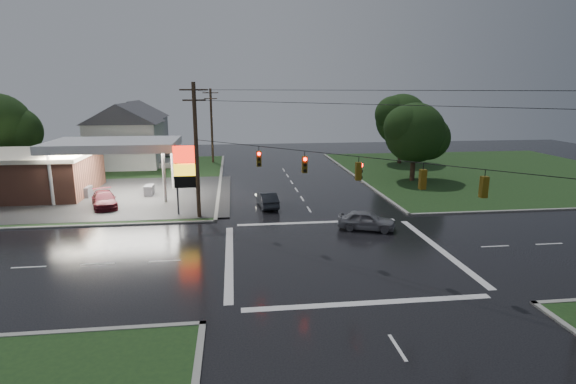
{
  "coord_description": "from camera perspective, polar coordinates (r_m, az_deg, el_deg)",
  "views": [
    {
      "loc": [
        -6.56,
        -27.02,
        10.5
      ],
      "look_at": [
        -2.6,
        5.18,
        3.0
      ],
      "focal_mm": 28.0,
      "sensor_mm": 36.0,
      "label": 1
    }
  ],
  "objects": [
    {
      "name": "gas_station",
      "position": [
        51.1,
        -28.9,
        2.44
      ],
      "size": [
        26.2,
        18.0,
        5.6
      ],
      "color": "#2D2D2D",
      "rests_on": "ground"
    },
    {
      "name": "traffic_signals",
      "position": [
        28.08,
        6.64,
        4.7
      ],
      "size": [
        26.87,
        26.87,
        1.47
      ],
      "color": "black",
      "rests_on": "ground"
    },
    {
      "name": "car_pump",
      "position": [
        43.77,
        -22.31,
        -0.9
      ],
      "size": [
        3.46,
        5.25,
        1.41
      ],
      "primitive_type": "imported",
      "rotation": [
        0.0,
        0.0,
        0.33
      ],
      "color": "maroon",
      "rests_on": "ground"
    },
    {
      "name": "grass_nw",
      "position": [
        57.43,
        -26.66,
        1.13
      ],
      "size": [
        36.0,
        36.0,
        0.08
      ],
      "primitive_type": "cube",
      "color": "#193116",
      "rests_on": "ground"
    },
    {
      "name": "pylon_sign",
      "position": [
        38.28,
        -12.83,
        2.93
      ],
      "size": [
        2.0,
        0.35,
        6.0
      ],
      "color": "#59595E",
      "rests_on": "ground"
    },
    {
      "name": "grass_ne",
      "position": [
        63.09,
        24.21,
        2.33
      ],
      "size": [
        36.0,
        36.0,
        0.08
      ],
      "primitive_type": "cube",
      "color": "#193116",
      "rests_on": "ground"
    },
    {
      "name": "utility_pole_n",
      "position": [
        65.28,
        -9.67,
        8.42
      ],
      "size": [
        2.2,
        0.32,
        10.5
      ],
      "color": "#382619",
      "rests_on": "ground"
    },
    {
      "name": "ground",
      "position": [
        29.72,
        6.27,
        -7.75
      ],
      "size": [
        120.0,
        120.0,
        0.0
      ],
      "primitive_type": "plane",
      "color": "black",
      "rests_on": "ground"
    },
    {
      "name": "utility_pole_nw",
      "position": [
        36.95,
        -11.56,
        5.32
      ],
      "size": [
        2.2,
        0.32,
        11.0
      ],
      "color": "#382619",
      "rests_on": "ground"
    },
    {
      "name": "tree_ne_near",
      "position": [
        53.43,
        15.95,
        7.22
      ],
      "size": [
        7.99,
        6.8,
        8.98
      ],
      "color": "black",
      "rests_on": "ground"
    },
    {
      "name": "tree_nw_behind",
      "position": [
        63.35,
        -32.77,
        7.06
      ],
      "size": [
        8.93,
        7.6,
        10.0
      ],
      "color": "black",
      "rests_on": "ground"
    },
    {
      "name": "car_north",
      "position": [
        40.64,
        -2.66,
        -0.96
      ],
      "size": [
        1.9,
        4.33,
        1.38
      ],
      "primitive_type": "imported",
      "rotation": [
        0.0,
        0.0,
        3.25
      ],
      "color": "black",
      "rests_on": "ground"
    },
    {
      "name": "tree_ne_far",
      "position": [
        65.6,
        14.37,
        8.84
      ],
      "size": [
        8.46,
        7.2,
        9.8
      ],
      "color": "black",
      "rests_on": "ground"
    },
    {
      "name": "house_near",
      "position": [
        64.93,
        -19.93,
        6.86
      ],
      "size": [
        11.05,
        8.48,
        8.6
      ],
      "color": "silver",
      "rests_on": "ground"
    },
    {
      "name": "car_crossing",
      "position": [
        34.68,
        9.92,
        -3.54
      ],
      "size": [
        4.64,
        3.11,
        1.47
      ],
      "primitive_type": "imported",
      "rotation": [
        0.0,
        0.0,
        1.22
      ],
      "color": "slate",
      "rests_on": "ground"
    },
    {
      "name": "house_far",
      "position": [
        76.82,
        -18.72,
        7.79
      ],
      "size": [
        11.05,
        8.48,
        8.6
      ],
      "color": "silver",
      "rests_on": "ground"
    }
  ]
}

